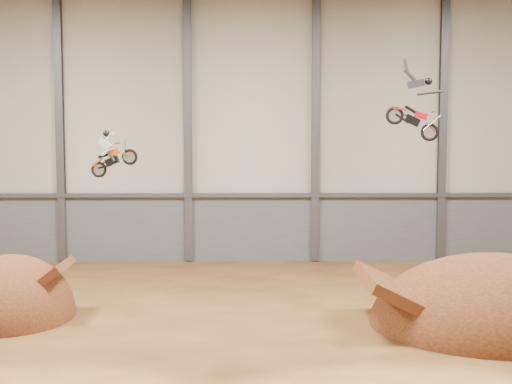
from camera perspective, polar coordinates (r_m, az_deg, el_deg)
floor at (r=23.59m, az=-0.15°, el=-12.25°), size 40.00×40.00×0.00m
back_wall at (r=37.52m, az=-0.34°, el=5.04°), size 40.00×0.10×14.00m
lower_band_back at (r=37.79m, az=-0.34°, el=-2.95°), size 39.80×0.18×3.50m
steel_rail at (r=37.43m, az=-0.34°, el=-0.25°), size 39.80×0.35×0.20m
steel_column_1 at (r=38.59m, az=-15.41°, el=4.86°), size 0.40×0.36×13.90m
steel_column_2 at (r=37.45m, az=-5.47°, el=5.02°), size 0.40×0.36×13.90m
steel_column_3 at (r=37.48m, az=4.78°, el=5.02°), size 0.40×0.36×13.90m
steel_column_4 at (r=38.68m, az=14.70°, el=4.88°), size 0.40×0.36×13.90m
takeoff_ramp at (r=28.47m, az=-19.03°, el=-9.49°), size 4.73×5.46×4.73m
landing_ramp at (r=27.26m, az=18.61°, el=-10.13°), size 8.96×7.92×5.17m
fmx_rider_a at (r=28.48m, az=-11.07°, el=3.48°), size 2.55×1.03×2.38m
fmx_rider_b at (r=27.83m, az=12.12°, el=7.22°), size 3.66×1.21×3.40m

